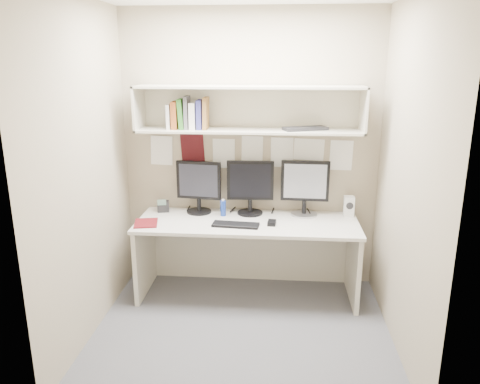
# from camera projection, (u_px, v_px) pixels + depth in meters

# --- Properties ---
(floor) EXTENTS (2.40, 2.00, 0.01)m
(floor) POSITION_uv_depth(u_px,v_px,m) (242.00, 332.00, 3.81)
(floor) COLOR #4D4D52
(floor) RESTS_ON ground
(wall_back) EXTENTS (2.40, 0.02, 2.60)m
(wall_back) POSITION_uv_depth(u_px,v_px,m) (250.00, 152.00, 4.42)
(wall_back) COLOR #9E9179
(wall_back) RESTS_ON ground
(wall_front) EXTENTS (2.40, 0.02, 2.60)m
(wall_front) POSITION_uv_depth(u_px,v_px,m) (227.00, 222.00, 2.50)
(wall_front) COLOR #9E9179
(wall_front) RESTS_ON ground
(wall_left) EXTENTS (0.02, 2.00, 2.60)m
(wall_left) POSITION_uv_depth(u_px,v_px,m) (85.00, 174.00, 3.55)
(wall_left) COLOR #9E9179
(wall_left) RESTS_ON ground
(wall_right) EXTENTS (0.02, 2.00, 2.60)m
(wall_right) POSITION_uv_depth(u_px,v_px,m) (408.00, 180.00, 3.36)
(wall_right) COLOR #9E9179
(wall_right) RESTS_ON ground
(desk) EXTENTS (2.00, 0.70, 0.73)m
(desk) POSITION_uv_depth(u_px,v_px,m) (247.00, 258.00, 4.33)
(desk) COLOR beige
(desk) RESTS_ON floor
(overhead_hutch) EXTENTS (2.00, 0.38, 0.40)m
(overhead_hutch) POSITION_uv_depth(u_px,v_px,m) (249.00, 108.00, 4.17)
(overhead_hutch) COLOR beige
(overhead_hutch) RESTS_ON wall_back
(pinned_papers) EXTENTS (1.92, 0.01, 0.48)m
(pinned_papers) POSITION_uv_depth(u_px,v_px,m) (250.00, 157.00, 4.42)
(pinned_papers) COLOR white
(pinned_papers) RESTS_ON wall_back
(monitor_left) EXTENTS (0.43, 0.23, 0.50)m
(monitor_left) POSITION_uv_depth(u_px,v_px,m) (199.00, 185.00, 4.41)
(monitor_left) COLOR black
(monitor_left) RESTS_ON desk
(monitor_center) EXTENTS (0.44, 0.24, 0.51)m
(monitor_center) POSITION_uv_depth(u_px,v_px,m) (250.00, 186.00, 4.37)
(monitor_center) COLOR black
(monitor_center) RESTS_ON desk
(monitor_right) EXTENTS (0.44, 0.24, 0.52)m
(monitor_right) POSITION_uv_depth(u_px,v_px,m) (305.00, 186.00, 4.33)
(monitor_right) COLOR #A5A5AA
(monitor_right) RESTS_ON desk
(keyboard) EXTENTS (0.42, 0.18, 0.02)m
(keyboard) POSITION_uv_depth(u_px,v_px,m) (236.00, 225.00, 4.10)
(keyboard) COLOR black
(keyboard) RESTS_ON desk
(mouse) EXTENTS (0.08, 0.12, 0.03)m
(mouse) POSITION_uv_depth(u_px,v_px,m) (272.00, 223.00, 4.13)
(mouse) COLOR black
(mouse) RESTS_ON desk
(speaker) EXTENTS (0.10, 0.10, 0.19)m
(speaker) POSITION_uv_depth(u_px,v_px,m) (349.00, 206.00, 4.35)
(speaker) COLOR silver
(speaker) RESTS_ON desk
(blue_bottle) EXTENTS (0.05, 0.05, 0.16)m
(blue_bottle) POSITION_uv_depth(u_px,v_px,m) (223.00, 208.00, 4.36)
(blue_bottle) COLOR navy
(blue_bottle) RESTS_ON desk
(maroon_notebook) EXTENTS (0.25, 0.28, 0.01)m
(maroon_notebook) POSITION_uv_depth(u_px,v_px,m) (146.00, 223.00, 4.16)
(maroon_notebook) COLOR #5C0F14
(maroon_notebook) RESTS_ON desk
(desk_phone) EXTENTS (0.13, 0.12, 0.13)m
(desk_phone) POSITION_uv_depth(u_px,v_px,m) (163.00, 206.00, 4.49)
(desk_phone) COLOR black
(desk_phone) RESTS_ON desk
(book_stack) EXTENTS (0.36, 0.18, 0.29)m
(book_stack) POSITION_uv_depth(u_px,v_px,m) (188.00, 114.00, 4.16)
(book_stack) COLOR silver
(book_stack) RESTS_ON overhead_hutch
(hutch_tray) EXTENTS (0.41, 0.28, 0.03)m
(hutch_tray) POSITION_uv_depth(u_px,v_px,m) (305.00, 129.00, 4.11)
(hutch_tray) COLOR black
(hutch_tray) RESTS_ON overhead_hutch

